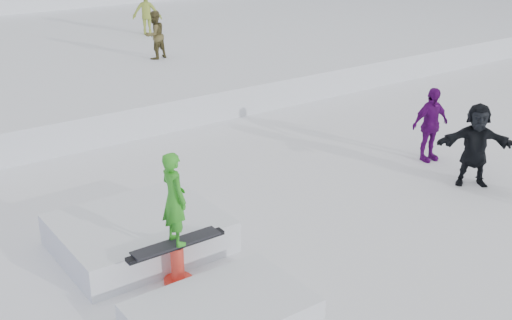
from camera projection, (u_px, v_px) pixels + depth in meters
ground at (304, 270)px, 10.07m from camera, size 120.00×120.00×0.00m
snow_midrise at (6, 59)px, 21.98m from camera, size 50.00×18.00×0.80m
walker_olive at (155, 35)px, 20.02m from camera, size 0.84×0.72×1.49m
walker_ygreen at (147, 11)px, 23.81m from camera, size 1.26×1.17×1.70m
spectator_purple at (430, 125)px, 14.12m from camera, size 1.02×0.53×1.67m
spectator_dark at (476, 145)px, 12.86m from camera, size 1.51×1.44×1.71m
jib_rail_feature at (160, 249)px, 10.08m from camera, size 2.60×4.40×2.11m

